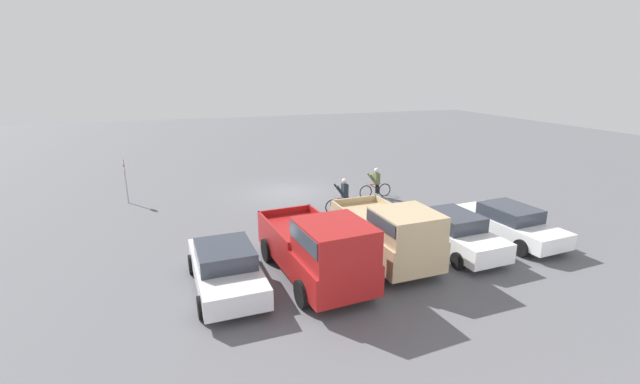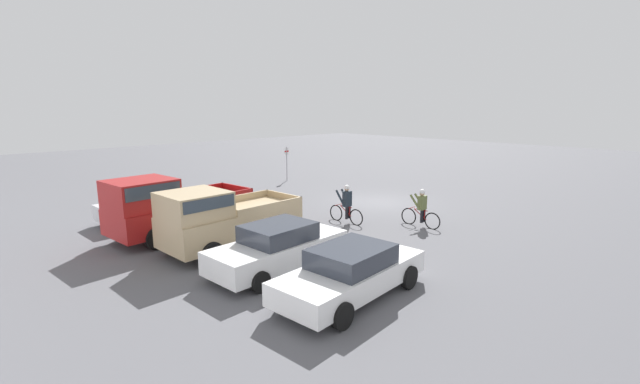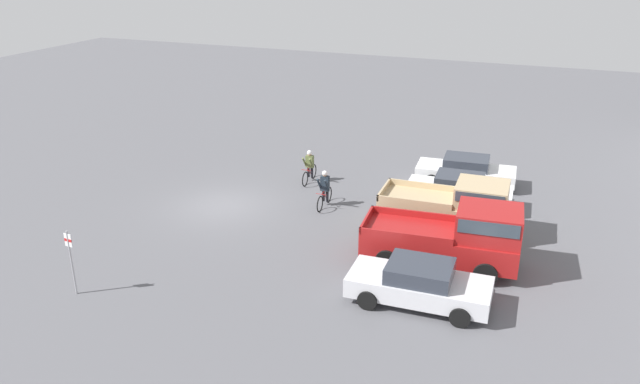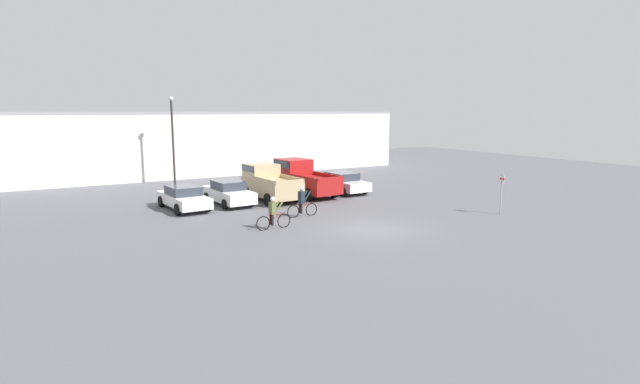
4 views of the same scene
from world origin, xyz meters
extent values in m
plane|color=#56565B|center=(0.00, 0.00, 0.00)|extent=(80.00, 80.00, 0.00)
cube|color=white|center=(-6.55, 9.41, 0.57)|extent=(2.10, 4.70, 0.59)
cube|color=#2D333D|center=(-6.55, 9.41, 1.12)|extent=(1.74, 2.17, 0.50)
cylinder|color=black|center=(-7.54, 10.81, 0.32)|extent=(0.23, 0.66, 0.65)
cylinder|color=black|center=(-5.78, 10.94, 0.32)|extent=(0.23, 0.66, 0.65)
cylinder|color=black|center=(-7.33, 7.89, 0.32)|extent=(0.23, 0.66, 0.65)
cylinder|color=black|center=(-5.56, 8.02, 0.32)|extent=(0.23, 0.66, 0.65)
cube|color=white|center=(-3.75, 9.58, 0.60)|extent=(1.96, 4.57, 0.68)
cube|color=#2D333D|center=(-3.75, 9.58, 1.20)|extent=(1.65, 2.10, 0.52)
cylinder|color=black|center=(-4.69, 10.97, 0.30)|extent=(0.21, 0.61, 0.60)
cylinder|color=black|center=(-2.97, 11.06, 0.30)|extent=(0.21, 0.61, 0.60)
cylinder|color=black|center=(-4.54, 8.11, 0.30)|extent=(0.21, 0.61, 0.60)
cylinder|color=black|center=(-2.82, 8.20, 0.30)|extent=(0.21, 0.61, 0.60)
cube|color=tan|center=(-0.95, 9.40, 0.85)|extent=(2.23, 4.95, 1.01)
cube|color=tan|center=(-1.01, 10.86, 1.78)|extent=(1.95, 2.02, 0.86)
cube|color=#333D47|center=(-1.01, 10.86, 1.97)|extent=(2.01, 1.87, 0.38)
cube|color=tan|center=(-1.90, 8.39, 1.48)|extent=(0.19, 2.92, 0.25)
cube|color=tan|center=(0.07, 8.47, 1.48)|extent=(0.19, 2.92, 0.25)
cube|color=tan|center=(-0.86, 7.01, 1.48)|extent=(2.05, 0.16, 0.25)
cylinder|color=black|center=(-2.03, 10.87, 0.39)|extent=(0.25, 0.78, 0.77)
cylinder|color=black|center=(0.01, 10.95, 0.39)|extent=(0.25, 0.78, 0.77)
cylinder|color=black|center=(-1.92, 7.85, 0.39)|extent=(0.25, 0.78, 0.77)
cylinder|color=black|center=(0.13, 7.93, 0.39)|extent=(0.25, 0.78, 0.77)
cube|color=maroon|center=(1.85, 9.88, 0.83)|extent=(2.55, 5.58, 0.92)
cube|color=maroon|center=(1.70, 11.49, 1.82)|extent=(2.10, 2.33, 1.06)
cube|color=#333D47|center=(1.70, 11.49, 2.06)|extent=(2.15, 2.16, 0.47)
cube|color=maroon|center=(0.94, 8.71, 1.42)|extent=(0.36, 3.25, 0.25)
cube|color=maroon|center=(2.94, 8.88, 1.42)|extent=(0.36, 3.25, 0.25)
cube|color=maroon|center=(2.08, 7.22, 1.42)|extent=(2.09, 0.26, 0.25)
cylinder|color=black|center=(0.66, 11.46, 0.41)|extent=(0.29, 0.84, 0.82)
cylinder|color=black|center=(2.74, 11.64, 0.41)|extent=(0.29, 0.84, 0.82)
cylinder|color=black|center=(0.95, 8.11, 0.41)|extent=(0.29, 0.84, 0.82)
cylinder|color=black|center=(3.03, 8.29, 0.41)|extent=(0.29, 0.84, 0.82)
cube|color=silver|center=(4.65, 9.82, 0.58)|extent=(2.00, 4.56, 0.62)
cube|color=#2D333D|center=(4.65, 9.82, 1.15)|extent=(1.72, 2.08, 0.51)
cylinder|color=black|center=(3.68, 11.22, 0.32)|extent=(0.20, 0.65, 0.64)
cylinder|color=black|center=(5.51, 11.29, 0.32)|extent=(0.20, 0.65, 0.64)
cylinder|color=black|center=(3.78, 8.35, 0.32)|extent=(0.20, 0.65, 0.64)
cylinder|color=black|center=(5.62, 8.41, 0.32)|extent=(0.20, 0.65, 0.64)
torus|color=black|center=(-1.00, 4.17, 0.33)|extent=(0.72, 0.07, 0.72)
torus|color=black|center=(-2.14, 4.14, 0.33)|extent=(0.72, 0.07, 0.72)
cylinder|color=maroon|center=(-1.57, 4.15, 0.51)|extent=(0.59, 0.05, 0.38)
cylinder|color=maroon|center=(-1.57, 4.15, 0.71)|extent=(0.63, 0.05, 0.04)
cylinder|color=maroon|center=(-1.77, 4.15, 0.51)|extent=(0.04, 0.04, 0.35)
cylinder|color=maroon|center=(-1.14, 4.16, 0.73)|extent=(0.04, 0.46, 0.02)
cylinder|color=black|center=(-1.69, 4.24, 0.47)|extent=(0.12, 0.12, 0.53)
cylinder|color=black|center=(-1.68, 4.06, 0.47)|extent=(0.12, 0.12, 0.53)
cube|color=#1E2833|center=(-1.63, 4.15, 1.06)|extent=(0.25, 0.37, 0.65)
cylinder|color=#1E2833|center=(-1.40, 4.33, 1.06)|extent=(0.56, 0.10, 0.71)
cylinder|color=#1E2833|center=(-1.40, 3.99, 1.06)|extent=(0.56, 0.10, 0.71)
sphere|color=tan|center=(-1.60, 4.15, 1.49)|extent=(0.21, 0.21, 0.21)
sphere|color=silver|center=(-1.60, 4.15, 1.54)|extent=(0.23, 0.23, 0.23)
torus|color=black|center=(-3.56, 2.39, 0.33)|extent=(0.72, 0.07, 0.72)
torus|color=black|center=(-4.68, 2.36, 0.33)|extent=(0.72, 0.07, 0.72)
cylinder|color=maroon|center=(-4.12, 2.37, 0.51)|extent=(0.58, 0.05, 0.38)
cylinder|color=maroon|center=(-4.12, 2.37, 0.71)|extent=(0.62, 0.05, 0.04)
cylinder|color=maroon|center=(-4.32, 2.37, 0.51)|extent=(0.04, 0.04, 0.35)
cylinder|color=maroon|center=(-3.70, 2.38, 0.74)|extent=(0.04, 0.46, 0.02)
cylinder|color=black|center=(-4.24, 2.46, 0.47)|extent=(0.12, 0.12, 0.53)
cylinder|color=black|center=(-4.23, 2.28, 0.47)|extent=(0.12, 0.12, 0.53)
cube|color=#5B6638|center=(-4.18, 2.37, 1.02)|extent=(0.25, 0.37, 0.58)
cylinder|color=#5B6638|center=(-3.96, 2.55, 1.02)|extent=(0.55, 0.10, 0.63)
cylinder|color=#5B6638|center=(-3.95, 2.21, 1.02)|extent=(0.55, 0.10, 0.63)
sphere|color=tan|center=(-4.15, 2.37, 1.42)|extent=(0.21, 0.21, 0.21)
sphere|color=silver|center=(-4.15, 2.37, 1.47)|extent=(0.23, 0.23, 0.23)
cylinder|color=#9E9EA3|center=(8.27, -0.78, 1.14)|extent=(0.06, 0.06, 2.28)
cube|color=white|center=(8.27, -0.78, 1.96)|extent=(0.05, 0.30, 0.45)
cube|color=red|center=(8.27, -0.78, 1.96)|extent=(0.05, 0.30, 0.10)
camera|label=1|loc=(5.81, 22.12, 6.57)|focal=24.00mm
camera|label=2|loc=(-13.51, 17.32, 4.95)|focal=24.00mm
camera|label=3|loc=(21.86, 13.28, 10.78)|focal=35.00mm
camera|label=4|loc=(-14.15, -19.13, 5.70)|focal=28.00mm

